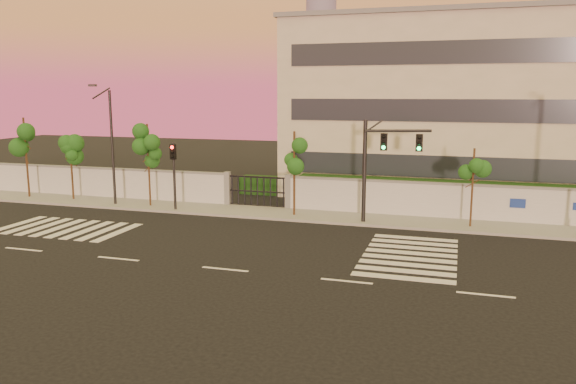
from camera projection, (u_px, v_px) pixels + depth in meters
name	position (u px, v px, depth m)	size (l,w,h in m)	color
ground	(225.00, 269.00, 22.76)	(120.00, 120.00, 0.00)	black
sidewalk	(297.00, 215.00, 32.63)	(60.00, 3.00, 0.15)	gray
perimeter_wall	(306.00, 194.00, 33.84)	(60.00, 0.36, 2.20)	#B3B6BB
hedge_row	(333.00, 191.00, 36.16)	(41.00, 4.25, 1.80)	#0F3512
institutional_building	(464.00, 106.00, 39.79)	(24.40, 12.40, 12.25)	#B4B098
road_markings	(226.00, 243.00, 26.75)	(57.00, 7.62, 0.02)	silver
street_tree_a	(25.00, 139.00, 37.37)	(1.62, 1.29, 5.47)	#382314
street_tree_b	(71.00, 153.00, 36.66)	(1.57, 1.25, 4.36)	#382314
street_tree_c	(148.00, 146.00, 34.41)	(1.45, 1.15, 5.22)	#382314
street_tree_d	(295.00, 154.00, 31.74)	(1.50, 1.19, 4.95)	#382314
street_tree_e	(474.00, 170.00, 29.01)	(1.34, 1.07, 4.26)	#382314
traffic_signal_main	(378.00, 159.00, 29.85)	(3.52, 1.17, 5.66)	black
traffic_signal_secondary	(174.00, 168.00, 33.42)	(0.33, 0.33, 4.18)	black
streetlight_west	(111.00, 142.00, 34.70)	(0.45, 1.82, 7.58)	black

